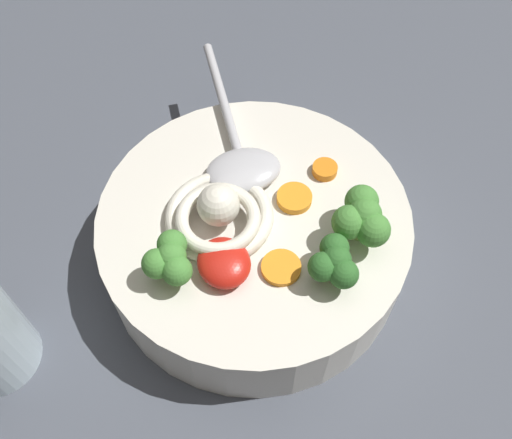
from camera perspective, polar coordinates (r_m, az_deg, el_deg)
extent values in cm
cube|color=#474C56|center=(50.40, -1.93, -5.17)|extent=(108.31, 108.31, 3.19)
cylinder|color=silver|center=(46.50, 0.00, -2.07)|extent=(24.39, 24.39, 6.12)
cylinder|color=#B27A33|center=(46.29, 0.00, -1.92)|extent=(21.46, 21.46, 5.63)
torus|color=silver|center=(43.49, -3.65, 0.33)|extent=(8.24, 8.24, 1.14)
torus|color=silver|center=(42.39, -3.88, 0.30)|extent=(8.83, 8.83, 1.02)
sphere|color=silver|center=(42.27, -3.76, 1.45)|extent=(3.20, 3.20, 3.20)
ellipsoid|color=#B7B7BC|center=(45.71, -1.26, 4.90)|extent=(5.46, 6.73, 1.60)
cylinder|color=#B7B7BC|center=(50.61, -3.19, 11.39)|extent=(14.88, 3.65, 0.80)
ellipsoid|color=red|center=(40.94, -3.20, -4.29)|extent=(4.21, 3.79, 1.89)
cylinder|color=#7A9E60|center=(43.33, 10.30, -0.95)|extent=(1.28, 1.28, 1.37)
sphere|color=#478938|center=(41.73, 10.70, 0.47)|extent=(2.51, 2.51, 2.51)
sphere|color=#478938|center=(41.41, 11.52, -1.02)|extent=(2.51, 2.51, 2.51)
sphere|color=#478938|center=(42.49, 10.43, 1.76)|extent=(2.51, 2.51, 2.51)
sphere|color=#478938|center=(41.40, 9.18, -0.26)|extent=(2.51, 2.51, 2.51)
cylinder|color=#7A9E60|center=(41.34, 7.71, -5.12)|extent=(1.07, 1.07, 1.15)
sphere|color=#2D6628|center=(39.92, 7.98, -4.01)|extent=(2.11, 2.11, 2.11)
sphere|color=#2D6628|center=(39.70, 8.68, -5.35)|extent=(2.11, 2.11, 2.11)
sphere|color=#2D6628|center=(40.51, 7.78, -2.81)|extent=(2.11, 2.11, 2.11)
sphere|color=#2D6628|center=(39.72, 6.63, -4.68)|extent=(2.11, 2.11, 2.11)
cylinder|color=#7A9E60|center=(41.48, -8.11, -4.82)|extent=(1.09, 1.09, 1.17)
sphere|color=#478938|center=(40.05, -8.39, -3.68)|extent=(2.14, 2.14, 2.14)
sphere|color=#478938|center=(39.69, -7.83, -5.05)|extent=(2.14, 2.14, 2.14)
sphere|color=#478938|center=(40.66, -8.33, -2.47)|extent=(2.14, 2.14, 2.14)
sphere|color=#478938|center=(40.12, -9.80, -4.33)|extent=(2.14, 2.14, 2.14)
cylinder|color=orange|center=(44.57, 4.04, 1.76)|extent=(2.76, 2.76, 0.64)
cylinder|color=orange|center=(46.64, 6.83, 4.94)|extent=(2.02, 2.02, 0.71)
cylinder|color=orange|center=(41.54, 2.50, -4.78)|extent=(2.91, 2.91, 0.47)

